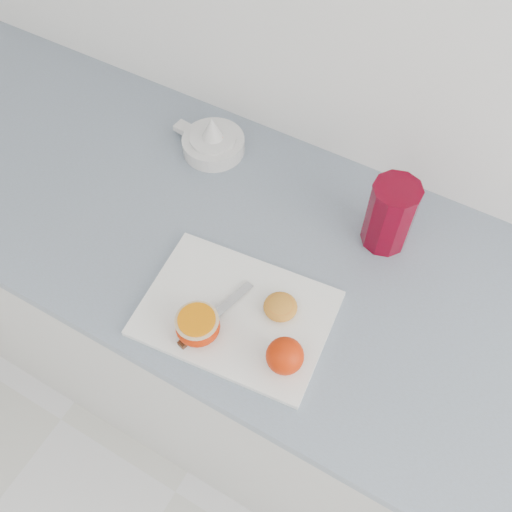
% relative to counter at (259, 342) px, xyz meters
% --- Properties ---
extents(counter, '(2.39, 0.64, 0.89)m').
position_rel_counter_xyz_m(counter, '(0.00, 0.00, 0.00)').
color(counter, silver).
rests_on(counter, ground).
extents(cutting_board, '(0.36, 0.27, 0.01)m').
position_rel_counter_xyz_m(cutting_board, '(0.04, -0.16, 0.45)').
color(cutting_board, white).
rests_on(cutting_board, counter).
extents(whole_orange, '(0.06, 0.06, 0.06)m').
position_rel_counter_xyz_m(whole_orange, '(0.16, -0.20, 0.49)').
color(whole_orange, red).
rests_on(whole_orange, cutting_board).
extents(half_orange, '(0.08, 0.08, 0.05)m').
position_rel_counter_xyz_m(half_orange, '(0.00, -0.23, 0.48)').
color(half_orange, red).
rests_on(half_orange, cutting_board).
extents(squeezed_shell, '(0.06, 0.06, 0.03)m').
position_rel_counter_xyz_m(squeezed_shell, '(0.11, -0.12, 0.47)').
color(squeezed_shell, orange).
rests_on(squeezed_shell, cutting_board).
extents(paring_knife, '(0.06, 0.17, 0.01)m').
position_rel_counter_xyz_m(paring_knife, '(0.00, -0.21, 0.46)').
color(paring_knife, '#4B2614').
rests_on(paring_knife, cutting_board).
extents(citrus_juicer, '(0.18, 0.14, 0.09)m').
position_rel_counter_xyz_m(citrus_juicer, '(-0.22, 0.18, 0.47)').
color(citrus_juicer, white).
rests_on(citrus_juicer, counter).
extents(red_tumbler, '(0.09, 0.09, 0.15)m').
position_rel_counter_xyz_m(red_tumbler, '(0.21, 0.14, 0.51)').
color(red_tumbler, '#6A0014').
rests_on(red_tumbler, counter).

